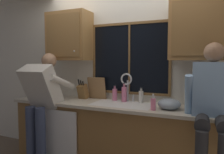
# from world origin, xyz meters

# --- Properties ---
(back_wall) EXTENTS (5.38, 0.12, 2.55)m
(back_wall) POSITION_xyz_m (0.00, 0.06, 1.27)
(back_wall) COLOR silver
(back_wall) RESTS_ON floor
(window_glass) EXTENTS (1.10, 0.02, 0.95)m
(window_glass) POSITION_xyz_m (0.08, -0.01, 1.52)
(window_glass) COLOR black
(window_frame_top) EXTENTS (1.17, 0.02, 0.04)m
(window_frame_top) POSITION_xyz_m (0.08, -0.02, 2.02)
(window_frame_top) COLOR brown
(window_frame_bottom) EXTENTS (1.17, 0.02, 0.04)m
(window_frame_bottom) POSITION_xyz_m (0.08, -0.02, 1.03)
(window_frame_bottom) COLOR brown
(window_frame_left) EXTENTS (0.04, 0.02, 0.95)m
(window_frame_left) POSITION_xyz_m (-0.48, -0.02, 1.52)
(window_frame_left) COLOR brown
(window_frame_right) EXTENTS (0.03, 0.02, 0.95)m
(window_frame_right) POSITION_xyz_m (0.65, -0.02, 1.52)
(window_frame_right) COLOR brown
(window_mullion_center) EXTENTS (0.02, 0.02, 0.95)m
(window_mullion_center) POSITION_xyz_m (0.08, -0.02, 1.52)
(window_mullion_center) COLOR brown
(lower_cabinet_run) EXTENTS (2.98, 0.58, 0.88)m
(lower_cabinet_run) POSITION_xyz_m (0.00, -0.29, 0.44)
(lower_cabinet_run) COLOR olive
(lower_cabinet_run) RESTS_ON floor
(countertop) EXTENTS (3.04, 0.62, 0.04)m
(countertop) POSITION_xyz_m (0.00, -0.31, 0.90)
(countertop) COLOR beige
(countertop) RESTS_ON lower_cabinet_run
(dishwasher_front) EXTENTS (0.60, 0.02, 0.74)m
(dishwasher_front) POSITION_xyz_m (-0.74, -0.61, 0.46)
(dishwasher_front) COLOR white
(upper_cabinet_left) EXTENTS (0.66, 0.36, 0.72)m
(upper_cabinet_left) POSITION_xyz_m (-0.83, -0.17, 1.86)
(upper_cabinet_left) COLOR #9E703D
(upper_cabinet_right) EXTENTS (0.66, 0.36, 0.72)m
(upper_cabinet_right) POSITION_xyz_m (1.00, -0.17, 1.86)
(upper_cabinet_right) COLOR #9E703D
(sink) EXTENTS (0.80, 0.46, 0.21)m
(sink) POSITION_xyz_m (0.08, -0.30, 0.82)
(sink) COLOR silver
(sink) RESTS_ON lower_cabinet_run
(faucet) EXTENTS (0.18, 0.09, 0.40)m
(faucet) POSITION_xyz_m (0.09, -0.12, 1.17)
(faucet) COLOR silver
(faucet) RESTS_ON countertop
(person_standing) EXTENTS (0.53, 0.67, 1.60)m
(person_standing) POSITION_xyz_m (-0.98, -0.64, 0.98)
(person_standing) COLOR #384260
(person_standing) RESTS_ON floor
(person_sitting_on_counter) EXTENTS (0.54, 0.60, 1.26)m
(person_sitting_on_counter) POSITION_xyz_m (1.15, -0.57, 1.10)
(person_sitting_on_counter) COLOR #262628
(person_sitting_on_counter) RESTS_ON countertop
(knife_block) EXTENTS (0.12, 0.18, 0.32)m
(knife_block) POSITION_xyz_m (-0.60, -0.17, 1.03)
(knife_block) COLOR brown
(knife_block) RESTS_ON countertop
(cutting_board) EXTENTS (0.28, 0.09, 0.33)m
(cutting_board) POSITION_xyz_m (-0.41, -0.08, 1.08)
(cutting_board) COLOR #997047
(cutting_board) RESTS_ON countertop
(mixing_bowl) EXTENTS (0.27, 0.27, 0.13)m
(mixing_bowl) POSITION_xyz_m (0.70, -0.34, 0.98)
(mixing_bowl) COLOR #8C99A8
(mixing_bowl) RESTS_ON countertop
(soap_dispenser) EXTENTS (0.06, 0.07, 0.19)m
(soap_dispenser) POSITION_xyz_m (0.53, -0.48, 0.99)
(soap_dispenser) COLOR pink
(soap_dispenser) RESTS_ON countertop
(bottle_green_glass) EXTENTS (0.06, 0.06, 0.21)m
(bottle_green_glass) POSITION_xyz_m (0.29, -0.12, 1.01)
(bottle_green_glass) COLOR silver
(bottle_green_glass) RESTS_ON countertop
(bottle_tall_clear) EXTENTS (0.07, 0.07, 0.22)m
(bottle_tall_clear) POSITION_xyz_m (-0.11, -0.10, 1.01)
(bottle_tall_clear) COLOR pink
(bottle_tall_clear) RESTS_ON countertop
(bottle_amber_small) EXTENTS (0.07, 0.07, 0.27)m
(bottle_amber_small) POSITION_xyz_m (0.05, -0.14, 1.03)
(bottle_amber_small) COLOR pink
(bottle_amber_small) RESTS_ON countertop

